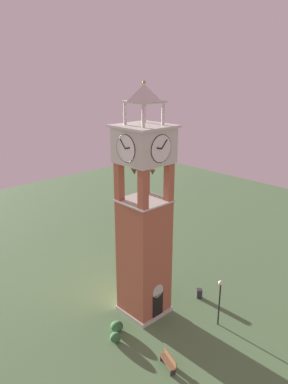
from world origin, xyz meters
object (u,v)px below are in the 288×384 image
object	(u,v)px
park_bench	(169,361)
lamp_post	(220,294)
trash_bin	(199,293)
clock_tower	(144,226)

from	to	relation	value
park_bench	lamp_post	bearing A→B (deg)	3.53
lamp_post	trash_bin	distance (m)	4.30
lamp_post	park_bench	bearing A→B (deg)	-176.47
clock_tower	park_bench	size ratio (longest dim) A/B	10.94
park_bench	trash_bin	distance (m)	8.49
park_bench	lamp_post	world-z (taller)	lamp_post
clock_tower	trash_bin	distance (m)	8.76
park_bench	lamp_post	xyz separation A→B (m)	(5.97, 0.37, 2.19)
clock_tower	lamp_post	world-z (taller)	clock_tower
lamp_post	trash_bin	world-z (taller)	lamp_post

